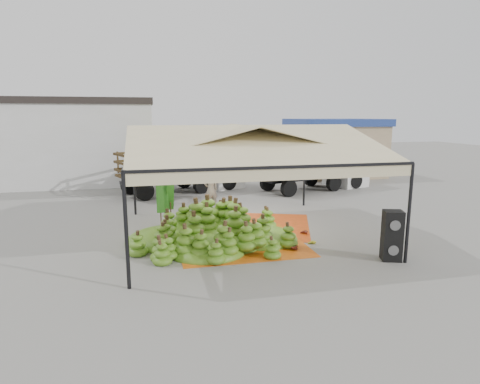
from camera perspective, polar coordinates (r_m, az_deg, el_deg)
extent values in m
plane|color=slate|center=(15.03, 0.57, -5.96)|extent=(90.00, 90.00, 0.00)
cylinder|color=black|center=(10.39, -15.87, -5.47)|extent=(0.10, 0.10, 3.00)
cylinder|color=black|center=(12.77, 22.89, -2.90)|extent=(0.10, 0.10, 3.00)
cylinder|color=black|center=(18.21, -14.84, 1.49)|extent=(0.10, 0.10, 3.00)
cylinder|color=black|center=(19.66, 9.16, 2.38)|extent=(0.10, 0.10, 3.00)
pyramid|color=beige|center=(14.42, 0.60, 7.48)|extent=(8.00, 8.00, 1.00)
cube|color=black|center=(14.46, 0.59, 5.51)|extent=(8.00, 8.00, 0.08)
cube|color=beige|center=(14.47, 0.59, 4.80)|extent=(8.00, 8.00, 0.36)
cube|color=silver|center=(28.79, -26.54, 6.03)|extent=(14.00, 6.00, 5.00)
cube|color=black|center=(28.75, -27.00, 11.39)|extent=(14.30, 6.30, 0.40)
cube|color=tan|center=(30.25, 13.26, 5.72)|extent=(6.00, 5.00, 3.60)
cube|color=navy|center=(30.14, 13.43, 9.60)|extent=(6.30, 5.30, 0.50)
cube|color=orange|center=(14.05, -0.07, -7.15)|extent=(4.28, 4.07, 0.01)
cube|color=#E84915|center=(16.14, 2.92, -4.77)|extent=(4.98, 5.09, 0.01)
ellipsoid|color=#3C7518|center=(14.00, -3.45, -4.40)|extent=(7.60, 6.92, 1.34)
ellipsoid|color=gold|center=(13.59, -0.82, -7.35)|extent=(0.54, 0.49, 0.21)
ellipsoid|color=gold|center=(13.98, 10.16, -7.07)|extent=(0.49, 0.49, 0.17)
ellipsoid|color=#552213|center=(13.40, 7.36, -7.66)|extent=(0.62, 0.59, 0.22)
ellipsoid|color=maroon|center=(15.08, 8.93, -5.63)|extent=(0.55, 0.49, 0.21)
ellipsoid|color=#387819|center=(12.75, -6.77, -8.60)|extent=(0.65, 0.64, 0.23)
ellipsoid|color=#3D7D1A|center=(13.56, -0.16, 3.54)|extent=(0.24, 0.24, 0.20)
ellipsoid|color=#3D7D1A|center=(13.97, 5.86, 3.70)|extent=(0.24, 0.24, 0.20)
ellipsoid|color=#3D7D1A|center=(14.53, 11.47, 3.81)|extent=(0.24, 0.24, 0.20)
cube|color=black|center=(13.12, 20.69, -7.43)|extent=(0.68, 0.64, 0.77)
cube|color=black|center=(12.91, 20.92, -4.18)|extent=(0.68, 0.64, 0.77)
imported|color=gray|center=(18.79, -4.15, 0.33)|extent=(0.75, 0.57, 1.85)
cube|color=#4F3A1A|center=(22.92, -10.06, 2.59)|extent=(5.88, 4.31, 0.13)
cube|color=white|center=(24.62, -2.65, 3.56)|extent=(2.67, 2.91, 2.46)
cylinder|color=black|center=(21.29, -13.42, 0.09)|extent=(1.01, 0.66, 0.96)
cylinder|color=black|center=(23.26, -15.43, 0.88)|extent=(1.01, 0.66, 0.96)
cylinder|color=black|center=(22.78, -5.45, 1.02)|extent=(1.01, 0.66, 0.96)
cylinder|color=black|center=(24.63, -7.96, 1.71)|extent=(1.01, 0.66, 0.96)
cylinder|color=black|center=(23.73, -1.66, 1.46)|extent=(1.01, 0.66, 0.96)
cylinder|color=black|center=(25.51, -4.35, 2.09)|extent=(1.01, 0.66, 0.96)
ellipsoid|color=#537618|center=(22.85, -10.11, 3.92)|extent=(4.69, 3.41, 0.75)
cube|color=#DCEE1A|center=(23.04, -8.94, 5.08)|extent=(2.79, 2.78, 0.27)
cube|color=#493418|center=(23.69, 9.03, 2.76)|extent=(5.56, 3.74, 0.12)
cube|color=silver|center=(25.93, 14.83, 3.45)|extent=(2.41, 2.68, 2.35)
cylinder|color=black|center=(21.87, 6.95, 0.52)|extent=(0.97, 0.56, 0.92)
cylinder|color=black|center=(23.50, 3.94, 1.30)|extent=(0.97, 0.56, 0.92)
cylinder|color=black|center=(23.96, 13.18, 1.22)|extent=(0.97, 0.56, 0.92)
cylinder|color=black|center=(25.46, 10.04, 1.89)|extent=(0.97, 0.56, 0.92)
cylinder|color=black|center=(25.18, 16.06, 1.53)|extent=(0.97, 0.56, 0.92)
cylinder|color=black|center=(26.61, 12.89, 2.16)|extent=(0.97, 0.56, 0.92)
ellipsoid|color=#5D851B|center=(23.63, 9.07, 3.98)|extent=(4.44, 2.95, 0.71)
cube|color=yellow|center=(23.91, 10.05, 5.02)|extent=(2.55, 2.54, 0.25)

